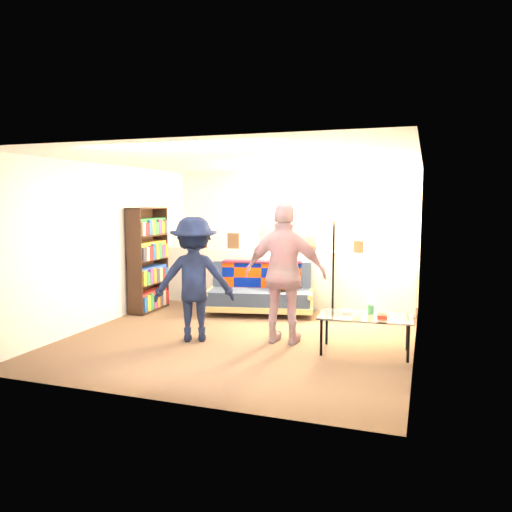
{
  "coord_description": "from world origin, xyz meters",
  "views": [
    {
      "loc": [
        2.35,
        -6.43,
        1.86
      ],
      "look_at": [
        0.0,
        0.4,
        1.05
      ],
      "focal_mm": 35.0,
      "sensor_mm": 36.0,
      "label": 1
    }
  ],
  "objects_px": {
    "floor_lamp": "(334,243)",
    "person_left": "(194,279)",
    "coffee_table": "(366,318)",
    "futon_sofa": "(261,292)",
    "bookshelf": "(148,263)",
    "person_right": "(285,274)"
  },
  "relations": [
    {
      "from": "futon_sofa",
      "to": "floor_lamp",
      "type": "bearing_deg",
      "value": 18.36
    },
    {
      "from": "futon_sofa",
      "to": "bookshelf",
      "type": "distance_m",
      "value": 1.97
    },
    {
      "from": "futon_sofa",
      "to": "bookshelf",
      "type": "height_order",
      "value": "bookshelf"
    },
    {
      "from": "person_left",
      "to": "floor_lamp",
      "type": "bearing_deg",
      "value": -148.5
    },
    {
      "from": "futon_sofa",
      "to": "coffee_table",
      "type": "distance_m",
      "value": 2.49
    },
    {
      "from": "floor_lamp",
      "to": "person_left",
      "type": "distance_m",
      "value": 2.63
    },
    {
      "from": "bookshelf",
      "to": "futon_sofa",
      "type": "bearing_deg",
      "value": 11.87
    },
    {
      "from": "coffee_table",
      "to": "person_right",
      "type": "bearing_deg",
      "value": 174.57
    },
    {
      "from": "coffee_table",
      "to": "person_left",
      "type": "distance_m",
      "value": 2.27
    },
    {
      "from": "futon_sofa",
      "to": "person_right",
      "type": "xyz_separation_m",
      "value": [
        0.83,
        -1.53,
        0.57
      ]
    },
    {
      "from": "bookshelf",
      "to": "floor_lamp",
      "type": "relative_size",
      "value": 1.06
    },
    {
      "from": "floor_lamp",
      "to": "person_left",
      "type": "height_order",
      "value": "same"
    },
    {
      "from": "coffee_table",
      "to": "bookshelf",
      "type": "bearing_deg",
      "value": 161.86
    },
    {
      "from": "coffee_table",
      "to": "person_left",
      "type": "xyz_separation_m",
      "value": [
        -2.23,
        -0.16,
        0.39
      ]
    },
    {
      "from": "bookshelf",
      "to": "person_right",
      "type": "distance_m",
      "value": 2.94
    },
    {
      "from": "bookshelf",
      "to": "person_left",
      "type": "bearing_deg",
      "value": -42.11
    },
    {
      "from": "floor_lamp",
      "to": "bookshelf",
      "type": "bearing_deg",
      "value": -165.66
    },
    {
      "from": "bookshelf",
      "to": "coffee_table",
      "type": "xyz_separation_m",
      "value": [
        3.76,
        -1.23,
        -0.37
      ]
    },
    {
      "from": "coffee_table",
      "to": "floor_lamp",
      "type": "height_order",
      "value": "floor_lamp"
    },
    {
      "from": "coffee_table",
      "to": "floor_lamp",
      "type": "bearing_deg",
      "value": 110.93
    },
    {
      "from": "coffee_table",
      "to": "person_right",
      "type": "distance_m",
      "value": 1.16
    },
    {
      "from": "floor_lamp",
      "to": "futon_sofa",
      "type": "bearing_deg",
      "value": -161.64
    }
  ]
}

